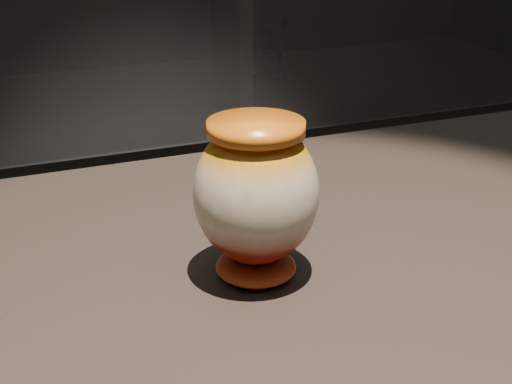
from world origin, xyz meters
TOP-DOWN VIEW (x-y plane):
  - main_vase at (-0.07, -0.02)m, footprint 0.18×0.18m
  - back_shelf at (0.31, 3.37)m, footprint 2.00×0.60m

SIDE VIEW (x-z plane):
  - back_shelf at x=0.31m, z-range 0.19..1.09m
  - main_vase at x=-0.07m, z-range 0.91..1.09m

